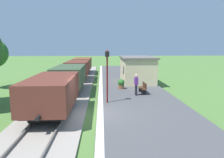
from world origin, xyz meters
TOP-DOWN VIEW (x-y plane):
  - ground_plane at (0.00, 0.00)m, footprint 160.00×160.00m
  - platform_slab at (3.20, 0.00)m, footprint 6.00×60.00m
  - platform_edge_stripe at (0.40, 0.00)m, footprint 0.36×60.00m
  - track_ballast at (-2.40, 0.00)m, footprint 3.80×60.00m
  - rail_near at (-1.68, 0.00)m, footprint 0.07×60.00m
  - rail_far at (-3.12, 0.00)m, footprint 0.07×60.00m
  - freight_train at (-2.40, 10.20)m, footprint 2.50×26.00m
  - station_hut at (4.40, 10.94)m, footprint 3.50×5.80m
  - bench_near_hut at (3.95, 5.11)m, footprint 0.42×1.50m
  - person_waiting at (3.25, 4.45)m, footprint 0.29×0.41m
  - potted_planter at (2.29, 7.11)m, footprint 0.64×0.64m
  - lamp_post_near at (0.88, 2.39)m, footprint 0.28×0.28m

SIDE VIEW (x-z plane):
  - ground_plane at x=0.00m, z-range 0.00..0.00m
  - track_ballast at x=-2.40m, z-range 0.00..0.12m
  - platform_slab at x=3.20m, z-range 0.00..0.25m
  - rail_near at x=-1.68m, z-range 0.12..0.26m
  - rail_far at x=-3.12m, z-range 0.12..0.26m
  - platform_edge_stripe at x=0.40m, z-range 0.25..0.26m
  - bench_near_hut at x=3.95m, z-range 0.27..1.18m
  - potted_planter at x=2.29m, z-range 0.26..1.18m
  - person_waiting at x=3.25m, z-range 0.33..2.04m
  - freight_train at x=-2.40m, z-range 0.34..2.46m
  - station_hut at x=4.40m, z-range 0.26..3.04m
  - lamp_post_near at x=0.88m, z-range 0.95..4.65m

